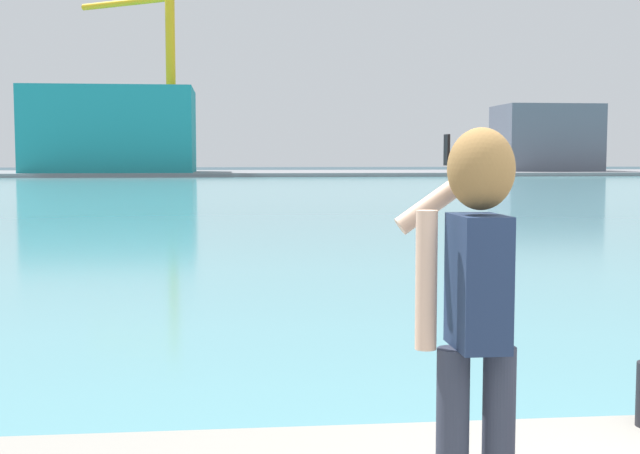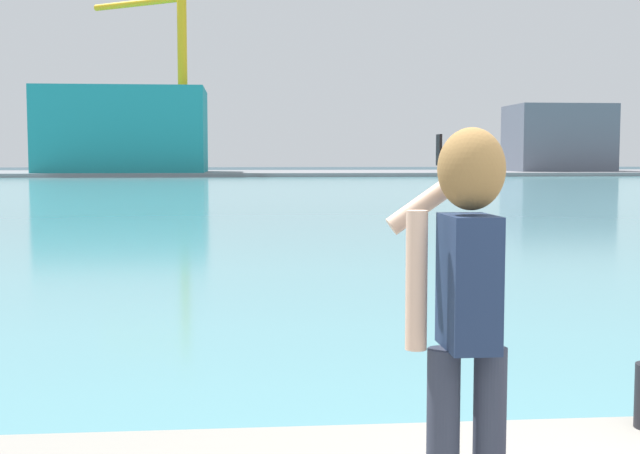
{
  "view_description": "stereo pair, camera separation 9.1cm",
  "coord_description": "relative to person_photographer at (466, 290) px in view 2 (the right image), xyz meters",
  "views": [
    {
      "loc": [
        -1.83,
        -2.98,
        2.1
      ],
      "look_at": [
        -1.15,
        3.34,
        1.57
      ],
      "focal_mm": 47.79,
      "sensor_mm": 36.0,
      "label": 1
    },
    {
      "loc": [
        -1.74,
        -2.99,
        2.1
      ],
      "look_at": [
        -1.15,
        3.34,
        1.57
      ],
      "focal_mm": 47.79,
      "sensor_mm": 36.0,
      "label": 2
    }
  ],
  "objects": [
    {
      "name": "ground_plane",
      "position": [
        0.81,
        49.56,
        -1.54
      ],
      "size": [
        220.0,
        220.0,
        0.0
      ],
      "primitive_type": "plane",
      "color": "#334751"
    },
    {
      "name": "warehouse_right",
      "position": [
        35.13,
        91.12,
        2.6
      ],
      "size": [
        10.85,
        8.28,
        7.49
      ],
      "primitive_type": "cube",
      "color": "slate",
      "rests_on": "far_shore_dock"
    },
    {
      "name": "harbor_water",
      "position": [
        0.81,
        51.56,
        -1.53
      ],
      "size": [
        140.0,
        100.0,
        0.02
      ],
      "primitive_type": "cube",
      "color": "#599EA8",
      "rests_on": "ground_plane"
    },
    {
      "name": "port_crane",
      "position": [
        -8.14,
        88.63,
        10.36
      ],
      "size": [
        10.55,
        7.48,
        18.91
      ],
      "color": "yellow",
      "rests_on": "far_shore_dock"
    },
    {
      "name": "warehouse_left",
      "position": [
        -13.26,
        88.77,
        3.26
      ],
      "size": [
        17.17,
        11.54,
        8.81
      ],
      "primitive_type": "cube",
      "color": "teal",
      "rests_on": "far_shore_dock"
    },
    {
      "name": "person_photographer",
      "position": [
        0.0,
        0.0,
        0.0
      ],
      "size": [
        0.52,
        0.55,
        1.74
      ],
      "rotation": [
        0.0,
        0.0,
        1.58
      ],
      "color": "#2D3342",
      "rests_on": "quay_promenade"
    },
    {
      "name": "far_shore_dock",
      "position": [
        0.81,
        91.56,
        -1.34
      ],
      "size": [
        140.0,
        20.0,
        0.4
      ],
      "primitive_type": "cube",
      "color": "gray",
      "rests_on": "ground_plane"
    }
  ]
}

